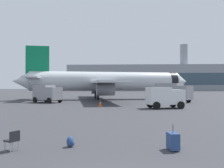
# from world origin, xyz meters

# --- Properties ---
(airplane_at_gate) EXTENTS (35.51, 32.28, 10.50)m
(airplane_at_gate) POSITION_xyz_m (-3.47, 41.95, 3.66)
(airplane_at_gate) COLOR silver
(airplane_at_gate) RESTS_ON ground
(service_truck) EXTENTS (5.25, 4.33, 2.90)m
(service_truck) POSITION_xyz_m (-12.35, 32.47, 1.61)
(service_truck) COLOR gray
(service_truck) RESTS_ON ground
(fuel_truck) EXTENTS (6.07, 5.79, 3.20)m
(fuel_truck) POSITION_xyz_m (8.60, 34.75, 1.77)
(fuel_truck) COLOR gray
(fuel_truck) RESTS_ON ground
(cargo_van) EXTENTS (4.76, 3.24, 2.60)m
(cargo_van) POSITION_xyz_m (5.25, 23.43, 1.45)
(cargo_van) COLOR white
(cargo_van) RESTS_ON ground
(safety_cone_near) EXTENTS (0.44, 0.44, 0.82)m
(safety_cone_near) POSITION_xyz_m (-2.91, 25.72, 0.40)
(safety_cone_near) COLOR #F2590C
(safety_cone_near) RESTS_ON ground
(safety_cone_mid) EXTENTS (0.44, 0.44, 0.83)m
(safety_cone_mid) POSITION_xyz_m (7.77, 45.19, 0.41)
(safety_cone_mid) COLOR #F2590C
(safety_cone_mid) RESTS_ON ground
(safety_cone_far) EXTENTS (0.44, 0.44, 0.77)m
(safety_cone_far) POSITION_xyz_m (5.77, 37.41, 0.38)
(safety_cone_far) COLOR #F2590C
(safety_cone_far) RESTS_ON ground
(rolling_suitcase) EXTENTS (0.50, 0.69, 1.10)m
(rolling_suitcase) POSITION_xyz_m (2.35, 4.52, 0.39)
(rolling_suitcase) COLOR navy
(rolling_suitcase) RESTS_ON ground
(traveller_backpack) EXTENTS (0.36, 0.40, 0.48)m
(traveller_backpack) POSITION_xyz_m (-2.17, 4.83, 0.23)
(traveller_backpack) COLOR navy
(traveller_backpack) RESTS_ON ground
(gate_chair) EXTENTS (0.65, 0.65, 0.86)m
(gate_chair) POSITION_xyz_m (-4.45, 4.04, 0.50)
(gate_chair) COLOR black
(gate_chair) RESTS_ON ground
(terminal_building) EXTENTS (94.86, 16.54, 26.52)m
(terminal_building) POSITION_xyz_m (16.22, 131.75, 7.39)
(terminal_building) COLOR gray
(terminal_building) RESTS_ON ground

